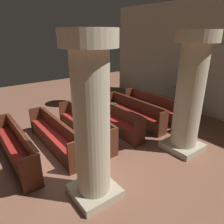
{
  "coord_description": "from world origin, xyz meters",
  "views": [
    {
      "loc": [
        4.7,
        -1.92,
        3.24
      ],
      "look_at": [
        -0.42,
        1.95,
        0.75
      ],
      "focal_mm": 32.95,
      "sensor_mm": 36.0,
      "label": 1
    }
  ],
  "objects_px": {
    "pew_row_4": "(54,134)",
    "hymn_book": "(114,104)",
    "pew_row_0": "(153,105)",
    "pillar_aisle_side": "(190,93)",
    "pew_row_5": "(15,145)",
    "pillar_far_side": "(100,69)",
    "kneeler_box_red": "(178,129)",
    "pew_row_1": "(134,111)",
    "lectern": "(179,101)",
    "pew_row_2": "(111,117)",
    "pew_row_3": "(85,125)",
    "pillar_aisle_rear": "(92,120)"
  },
  "relations": [
    {
      "from": "pew_row_4",
      "to": "hymn_book",
      "type": "bearing_deg",
      "value": 92.96
    },
    {
      "from": "pew_row_0",
      "to": "pillar_aisle_side",
      "type": "relative_size",
      "value": 0.88
    },
    {
      "from": "pew_row_0",
      "to": "pew_row_5",
      "type": "distance_m",
      "value": 5.3
    },
    {
      "from": "pillar_far_side",
      "to": "kneeler_box_red",
      "type": "relative_size",
      "value": 8.4
    },
    {
      "from": "pillar_far_side",
      "to": "hymn_book",
      "type": "distance_m",
      "value": 2.48
    },
    {
      "from": "pew_row_1",
      "to": "lectern",
      "type": "xyz_separation_m",
      "value": [
        0.27,
        2.43,
        -0.01
      ]
    },
    {
      "from": "pew_row_2",
      "to": "pew_row_3",
      "type": "xyz_separation_m",
      "value": [
        0.0,
        -1.06,
        0.0
      ]
    },
    {
      "from": "pillar_aisle_side",
      "to": "pillar_far_side",
      "type": "height_order",
      "value": "same"
    },
    {
      "from": "pillar_far_side",
      "to": "pillar_aisle_rear",
      "type": "height_order",
      "value": "same"
    },
    {
      "from": "lectern",
      "to": "kneeler_box_red",
      "type": "bearing_deg",
      "value": -53.71
    },
    {
      "from": "pew_row_3",
      "to": "pillar_aisle_rear",
      "type": "xyz_separation_m",
      "value": [
        2.32,
        -1.14,
        1.26
      ]
    },
    {
      "from": "pew_row_0",
      "to": "pew_row_3",
      "type": "distance_m",
      "value": 3.18
    },
    {
      "from": "pew_row_2",
      "to": "hymn_book",
      "type": "bearing_deg",
      "value": 121.8
    },
    {
      "from": "pew_row_0",
      "to": "pew_row_2",
      "type": "bearing_deg",
      "value": -90.0
    },
    {
      "from": "pew_row_5",
      "to": "pillar_aisle_rear",
      "type": "bearing_deg",
      "value": 22.89
    },
    {
      "from": "pew_row_0",
      "to": "kneeler_box_red",
      "type": "bearing_deg",
      "value": -16.28
    },
    {
      "from": "pew_row_0",
      "to": "pillar_aisle_side",
      "type": "xyz_separation_m",
      "value": [
        2.32,
        -1.22,
        1.26
      ]
    },
    {
      "from": "pew_row_0",
      "to": "pillar_far_side",
      "type": "xyz_separation_m",
      "value": [
        -2.27,
        -1.04,
        1.26
      ]
    },
    {
      "from": "pew_row_4",
      "to": "pew_row_5",
      "type": "xyz_separation_m",
      "value": [
        0.0,
        -1.06,
        0.0
      ]
    },
    {
      "from": "pew_row_2",
      "to": "pew_row_5",
      "type": "bearing_deg",
      "value": -90.0
    },
    {
      "from": "pew_row_4",
      "to": "pillar_aisle_rear",
      "type": "height_order",
      "value": "pillar_aisle_rear"
    },
    {
      "from": "pew_row_1",
      "to": "kneeler_box_red",
      "type": "xyz_separation_m",
      "value": [
        1.63,
        0.59,
        -0.33
      ]
    },
    {
      "from": "pew_row_5",
      "to": "pew_row_0",
      "type": "bearing_deg",
      "value": 90.0
    },
    {
      "from": "pew_row_5",
      "to": "pillar_aisle_rear",
      "type": "height_order",
      "value": "pillar_aisle_rear"
    },
    {
      "from": "pillar_far_side",
      "to": "pew_row_0",
      "type": "bearing_deg",
      "value": 24.65
    },
    {
      "from": "pillar_far_side",
      "to": "pillar_aisle_rear",
      "type": "xyz_separation_m",
      "value": [
        4.6,
        -3.28,
        0.0
      ]
    },
    {
      "from": "pew_row_3",
      "to": "kneeler_box_red",
      "type": "height_order",
      "value": "pew_row_3"
    },
    {
      "from": "pew_row_0",
      "to": "pew_row_4",
      "type": "bearing_deg",
      "value": -90.0
    },
    {
      "from": "pillar_aisle_rear",
      "to": "pillar_far_side",
      "type": "bearing_deg",
      "value": 144.51
    },
    {
      "from": "pew_row_1",
      "to": "pew_row_3",
      "type": "bearing_deg",
      "value": -90.0
    },
    {
      "from": "pew_row_2",
      "to": "lectern",
      "type": "height_order",
      "value": "lectern"
    },
    {
      "from": "pew_row_2",
      "to": "pew_row_5",
      "type": "xyz_separation_m",
      "value": [
        0.0,
        -3.18,
        0.0
      ]
    },
    {
      "from": "pew_row_1",
      "to": "kneeler_box_red",
      "type": "bearing_deg",
      "value": 19.78
    },
    {
      "from": "pew_row_2",
      "to": "lectern",
      "type": "relative_size",
      "value": 2.7
    },
    {
      "from": "pillar_aisle_rear",
      "to": "lectern",
      "type": "height_order",
      "value": "pillar_aisle_rear"
    },
    {
      "from": "pillar_aisle_side",
      "to": "pew_row_0",
      "type": "bearing_deg",
      "value": 152.3
    },
    {
      "from": "pew_row_1",
      "to": "pew_row_3",
      "type": "xyz_separation_m",
      "value": [
        0.0,
        -2.12,
        0.0
      ]
    },
    {
      "from": "pew_row_1",
      "to": "pillar_aisle_side",
      "type": "distance_m",
      "value": 2.65
    },
    {
      "from": "pew_row_2",
      "to": "pillar_aisle_rear",
      "type": "height_order",
      "value": "pillar_aisle_rear"
    },
    {
      "from": "pillar_far_side",
      "to": "pillar_aisle_side",
      "type": "bearing_deg",
      "value": -2.2
    },
    {
      "from": "pew_row_2",
      "to": "pew_row_3",
      "type": "height_order",
      "value": "same"
    },
    {
      "from": "pew_row_3",
      "to": "pillar_aisle_side",
      "type": "bearing_deg",
      "value": 40.16
    },
    {
      "from": "pew_row_2",
      "to": "pillar_aisle_rear",
      "type": "xyz_separation_m",
      "value": [
        2.32,
        -2.2,
        1.26
      ]
    },
    {
      "from": "pillar_aisle_side",
      "to": "hymn_book",
      "type": "height_order",
      "value": "pillar_aisle_side"
    },
    {
      "from": "pillar_aisle_rear",
      "to": "kneeler_box_red",
      "type": "xyz_separation_m",
      "value": [
        -0.7,
        3.85,
        -1.59
      ]
    },
    {
      "from": "pew_row_4",
      "to": "lectern",
      "type": "bearing_deg",
      "value": 87.22
    },
    {
      "from": "pillar_aisle_rear",
      "to": "hymn_book",
      "type": "xyz_separation_m",
      "value": [
        -2.44,
        2.39,
        -0.85
      ]
    },
    {
      "from": "pew_row_0",
      "to": "hymn_book",
      "type": "distance_m",
      "value": 1.98
    },
    {
      "from": "pew_row_0",
      "to": "pew_row_3",
      "type": "relative_size",
      "value": 1.0
    },
    {
      "from": "pew_row_2",
      "to": "pew_row_4",
      "type": "bearing_deg",
      "value": -90.0
    }
  ]
}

